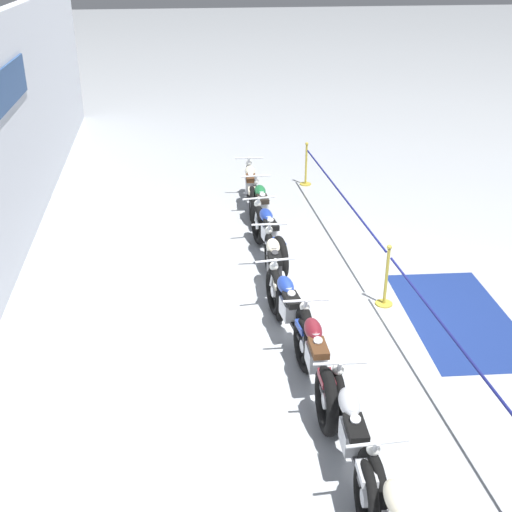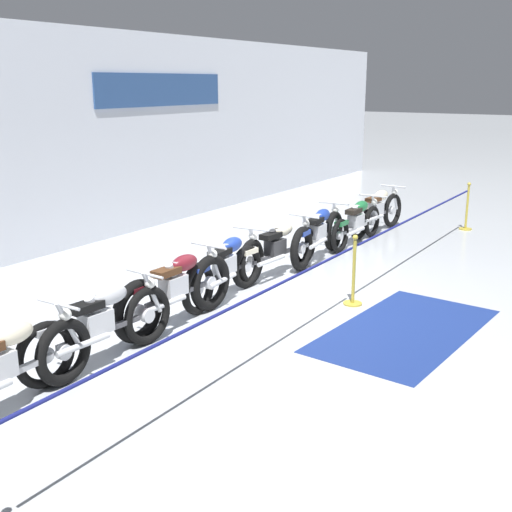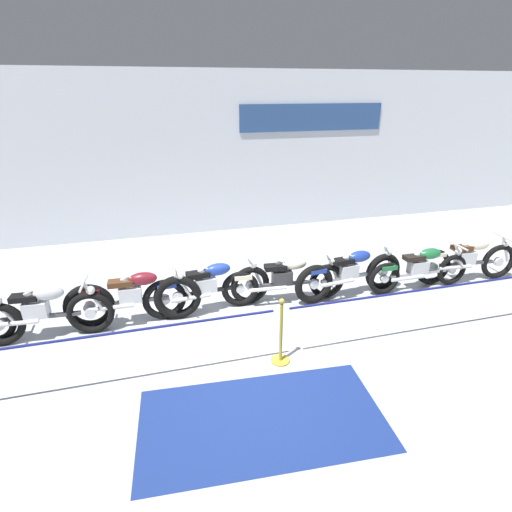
{
  "view_description": "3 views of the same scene",
  "coord_description": "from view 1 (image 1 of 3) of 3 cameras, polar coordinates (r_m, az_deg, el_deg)",
  "views": [
    {
      "loc": [
        -8.53,
        2.32,
        5.15
      ],
      "look_at": [
        0.18,
        1.05,
        0.96
      ],
      "focal_mm": 45.0,
      "sensor_mm": 36.0,
      "label": 1
    },
    {
      "loc": [
        -8.2,
        -4.7,
        3.17
      ],
      "look_at": [
        -0.5,
        0.3,
        0.68
      ],
      "focal_mm": 45.0,
      "sensor_mm": 36.0,
      "label": 2
    },
    {
      "loc": [
        -1.52,
        -5.61,
        3.75
      ],
      "look_at": [
        0.24,
        0.95,
        0.87
      ],
      "focal_mm": 28.0,
      "sensor_mm": 36.0,
      "label": 3
    }
  ],
  "objects": [
    {
      "name": "motorcycle_cream_7",
      "position": [
        14.08,
        -0.48,
        6.11
      ],
      "size": [
        2.27,
        0.62,
        0.96
      ],
      "color": "black",
      "rests_on": "ground"
    },
    {
      "name": "stanchion_far_left",
      "position": [
        8.94,
        14.92,
        -4.96
      ],
      "size": [
        12.11,
        0.28,
        1.05
      ],
      "color": "gold",
      "rests_on": "ground"
    },
    {
      "name": "ground_plane",
      "position": [
        10.23,
        6.0,
        -4.93
      ],
      "size": [
        120.0,
        120.0,
        0.0
      ],
      "primitive_type": "plane",
      "color": "#B2B7BC"
    },
    {
      "name": "stanchion_mid_left",
      "position": [
        10.41,
        11.46,
        -2.52
      ],
      "size": [
        0.28,
        0.28,
        1.05
      ],
      "color": "gold",
      "rests_on": "ground"
    },
    {
      "name": "motorcycle_maroon_2",
      "position": [
        8.23,
        5.25,
        -9.19
      ],
      "size": [
        2.26,
        0.62,
        0.99
      ],
      "color": "black",
      "rests_on": "ground"
    },
    {
      "name": "motorcycle_blue_3",
      "position": [
        9.27,
        2.9,
        -4.87
      ],
      "size": [
        2.32,
        0.62,
        0.95
      ],
      "color": "black",
      "rests_on": "ground"
    },
    {
      "name": "motorcycle_silver_1",
      "position": [
        7.16,
        8.43,
        -15.59
      ],
      "size": [
        2.23,
        0.62,
        0.95
      ],
      "color": "black",
      "rests_on": "ground"
    },
    {
      "name": "motorcycle_green_6",
      "position": [
        13.03,
        0.49,
        4.34
      ],
      "size": [
        2.21,
        0.62,
        0.91
      ],
      "color": "black",
      "rests_on": "ground"
    },
    {
      "name": "motorcycle_cream_4",
      "position": [
        10.51,
        1.61,
        -1.08
      ],
      "size": [
        2.37,
        0.62,
        0.93
      ],
      "color": "black",
      "rests_on": "ground"
    },
    {
      "name": "motorcycle_blue_5",
      "position": [
        11.65,
        1.12,
        1.79
      ],
      "size": [
        2.31,
        0.62,
        0.97
      ],
      "color": "black",
      "rests_on": "ground"
    },
    {
      "name": "floor_banner",
      "position": [
        10.5,
        17.57,
        -5.21
      ],
      "size": [
        3.08,
        1.77,
        0.01
      ],
      "primitive_type": "cube",
      "rotation": [
        0.0,
        0.0,
        -0.07
      ],
      "color": "navy",
      "rests_on": "ground"
    },
    {
      "name": "stanchion_mid_right",
      "position": [
        15.68,
        4.46,
        7.59
      ],
      "size": [
        0.28,
        0.28,
        1.05
      ],
      "color": "gold",
      "rests_on": "ground"
    }
  ]
}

